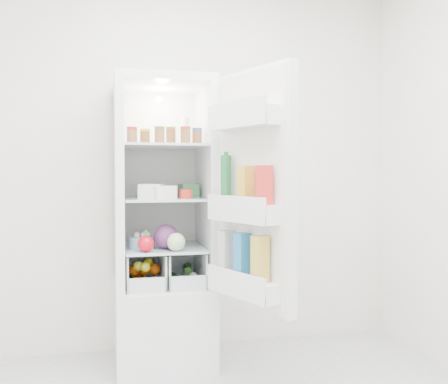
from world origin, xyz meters
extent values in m
cube|color=silver|center=(0.00, 1.50, 1.30)|extent=(3.00, 0.02, 2.60)
cube|color=white|center=(-0.20, 1.21, 0.25)|extent=(0.60, 0.60, 0.50)
cube|color=white|center=(-0.20, 1.21, 1.77)|extent=(0.60, 0.60, 0.05)
cube|color=white|center=(-0.20, 1.49, 1.12)|extent=(0.60, 0.05, 1.25)
cube|color=white|center=(-0.47, 1.21, 1.12)|extent=(0.05, 0.60, 1.25)
cube|color=white|center=(0.07, 1.21, 1.12)|extent=(0.05, 0.60, 1.25)
cube|color=white|center=(-0.20, 1.46, 1.12)|extent=(0.50, 0.01, 1.25)
sphere|color=white|center=(-0.20, 1.42, 1.71)|extent=(0.05, 0.05, 0.05)
cube|color=silver|center=(-0.20, 1.19, 0.74)|extent=(0.49, 0.53, 0.01)
cube|color=silver|center=(-0.20, 1.19, 1.05)|extent=(0.49, 0.53, 0.02)
cube|color=silver|center=(-0.20, 1.19, 1.38)|extent=(0.49, 0.53, 0.02)
cylinder|color=#B21919|center=(-0.40, 1.05, 1.43)|extent=(0.06, 0.06, 0.08)
cylinder|color=gold|center=(-0.32, 1.10, 1.43)|extent=(0.06, 0.06, 0.08)
cylinder|color=#267226|center=(-0.24, 1.02, 1.43)|extent=(0.06, 0.06, 0.08)
cylinder|color=brown|center=(-0.16, 1.12, 1.43)|extent=(0.06, 0.06, 0.08)
cylinder|color=#B21919|center=(-0.08, 1.05, 1.43)|extent=(0.06, 0.06, 0.08)
cylinder|color=#194C8C|center=(0.00, 1.10, 1.43)|extent=(0.06, 0.06, 0.08)
cylinder|color=silver|center=(-0.05, 1.27, 1.48)|extent=(0.07, 0.07, 0.18)
cube|color=white|center=(-0.28, 1.12, 1.10)|extent=(0.17, 0.17, 0.09)
cube|color=white|center=(-0.22, 1.09, 1.10)|extent=(0.17, 0.17, 0.08)
cylinder|color=red|center=(-0.07, 1.08, 1.09)|extent=(0.09, 0.09, 0.06)
cube|color=#B4B4B8|center=(-0.26, 1.28, 1.08)|extent=(0.19, 0.16, 0.04)
cube|color=#397E46|center=(-0.03, 1.25, 1.10)|extent=(0.12, 0.16, 0.09)
sphere|color=#4E1B4B|center=(-0.20, 1.09, 0.82)|extent=(0.15, 0.15, 0.15)
sphere|color=red|center=(-0.33, 0.99, 0.80)|extent=(0.10, 0.10, 0.10)
cylinder|color=#8DB0D2|center=(-0.34, 1.13, 0.78)|extent=(0.18, 0.18, 0.07)
sphere|color=beige|center=(-0.15, 0.98, 0.80)|extent=(0.11, 0.11, 0.11)
sphere|color=#DD5A0B|center=(-0.39, 1.06, 0.55)|extent=(0.07, 0.07, 0.07)
sphere|color=#DD5A0B|center=(-0.32, 1.06, 0.55)|extent=(0.07, 0.07, 0.07)
sphere|color=#DD5A0B|center=(-0.26, 1.06, 0.55)|extent=(0.07, 0.07, 0.07)
sphere|color=#DD5A0B|center=(-0.39, 1.19, 0.61)|extent=(0.07, 0.07, 0.07)
sphere|color=#DD5A0B|center=(-0.32, 1.19, 0.61)|extent=(0.07, 0.07, 0.07)
sphere|color=#DD5A0B|center=(-0.26, 1.19, 0.61)|extent=(0.07, 0.07, 0.07)
sphere|color=#DD5A0B|center=(-0.35, 1.31, 0.55)|extent=(0.07, 0.07, 0.07)
sphere|color=yellow|center=(-0.36, 1.12, 0.64)|extent=(0.06, 0.06, 0.06)
sphere|color=yellow|center=(-0.29, 1.24, 0.64)|extent=(0.06, 0.06, 0.06)
sphere|color=yellow|center=(-0.32, 1.08, 0.64)|extent=(0.06, 0.06, 0.06)
cylinder|color=#234E1A|center=(-0.12, 1.19, 0.54)|extent=(0.09, 0.21, 0.05)
cylinder|color=#234E1A|center=(-0.04, 1.24, 0.59)|extent=(0.08, 0.21, 0.05)
sphere|color=white|center=(-0.08, 1.06, 0.54)|extent=(0.05, 0.05, 0.05)
sphere|color=white|center=(-0.03, 1.08, 0.57)|extent=(0.05, 0.05, 0.05)
cube|color=white|center=(0.24, 0.64, 1.12)|extent=(0.28, 0.58, 1.30)
cube|color=white|center=(0.21, 0.63, 1.12)|extent=(0.22, 0.52, 1.26)
cube|color=white|center=(0.16, 0.61, 1.50)|extent=(0.29, 0.50, 0.10)
cube|color=white|center=(0.16, 0.61, 1.00)|extent=(0.29, 0.50, 0.10)
cube|color=white|center=(0.16, 0.61, 0.60)|extent=(0.29, 0.50, 0.10)
sphere|color=#8E5840|center=(0.20, 0.50, 1.56)|extent=(0.05, 0.05, 0.05)
sphere|color=#8E5840|center=(0.17, 0.57, 1.56)|extent=(0.05, 0.05, 0.05)
sphere|color=#8E5840|center=(0.14, 0.65, 1.56)|extent=(0.05, 0.05, 0.05)
sphere|color=#8E5840|center=(0.11, 0.72, 1.56)|extent=(0.05, 0.05, 0.05)
sphere|color=#8E5840|center=(0.08, 0.79, 1.56)|extent=(0.05, 0.05, 0.05)
cylinder|color=#1A5D2F|center=(0.10, 0.75, 1.18)|extent=(0.06, 0.06, 0.26)
cube|color=gold|center=(0.17, 0.58, 1.15)|extent=(0.08, 0.08, 0.20)
cube|color=red|center=(0.22, 0.44, 1.15)|extent=(0.08, 0.08, 0.20)
cube|color=silver|center=(0.10, 0.75, 0.77)|extent=(0.09, 0.09, 0.24)
cube|color=#277EC6|center=(0.16, 0.61, 0.77)|extent=(0.09, 0.09, 0.24)
cube|color=gold|center=(0.21, 0.47, 0.77)|extent=(0.09, 0.09, 0.24)
camera|label=1|loc=(-0.55, -1.96, 1.20)|focal=40.00mm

